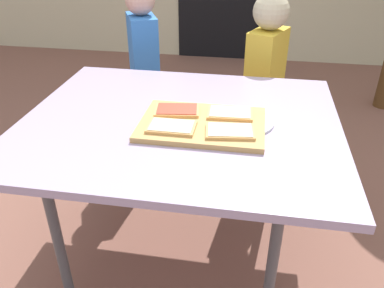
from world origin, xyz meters
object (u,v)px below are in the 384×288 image
at_px(cutting_board, 202,124).
at_px(child_right, 265,76).
at_px(dining_table, 180,130).
at_px(child_left, 144,67).
at_px(plate_white_right, 242,121).
at_px(pizza_slice_far_left, 177,110).
at_px(pizza_slice_near_right, 230,131).
at_px(pizza_slice_far_right, 230,113).
at_px(pizza_slice_near_left, 172,127).

xyz_separation_m(cutting_board, child_right, (0.22, 0.79, -0.10)).
xyz_separation_m(dining_table, child_left, (-0.37, 0.81, -0.05)).
bearing_deg(plate_white_right, child_left, 126.98).
xyz_separation_m(pizza_slice_far_left, child_left, (-0.35, 0.79, -0.13)).
bearing_deg(dining_table, child_right, 67.40).
bearing_deg(pizza_slice_far_left, pizza_slice_near_right, -32.07).
height_order(dining_table, pizza_slice_far_right, pizza_slice_far_right).
bearing_deg(pizza_slice_far_left, pizza_slice_near_left, -86.59).
xyz_separation_m(child_left, child_right, (0.68, -0.06, 0.01)).
relative_size(cutting_board, plate_white_right, 1.90).
bearing_deg(plate_white_right, cutting_board, -156.61).
height_order(cutting_board, pizza_slice_far_left, pizza_slice_far_left).
distance_m(pizza_slice_far_left, pizza_slice_near_left, 0.13).
relative_size(pizza_slice_far_right, plate_white_right, 0.73).
distance_m(cutting_board, child_right, 0.83).
distance_m(pizza_slice_near_left, child_right, 0.93).
xyz_separation_m(pizza_slice_far_left, child_right, (0.33, 0.73, -0.12)).
relative_size(pizza_slice_near_left, child_left, 0.16).
bearing_deg(child_right, dining_table, -112.60).
relative_size(pizza_slice_far_right, pizza_slice_far_left, 0.95).
height_order(pizza_slice_near_right, plate_white_right, pizza_slice_near_right).
bearing_deg(pizza_slice_far_left, dining_table, -52.24).
bearing_deg(pizza_slice_near_right, child_right, 82.13).
relative_size(pizza_slice_near_left, child_right, 0.16).
xyz_separation_m(cutting_board, pizza_slice_near_right, (0.10, -0.06, 0.02)).
height_order(pizza_slice_far_right, plate_white_right, pizza_slice_far_right).
relative_size(dining_table, pizza_slice_far_right, 6.92).
height_order(cutting_board, pizza_slice_near_left, pizza_slice_near_left).
bearing_deg(pizza_slice_near_left, dining_table, 86.11).
height_order(pizza_slice_near_right, pizza_slice_near_left, same).
relative_size(pizza_slice_far_left, child_right, 0.17).
height_order(pizza_slice_far_left, plate_white_right, pizza_slice_far_left).
distance_m(child_left, child_right, 0.68).
bearing_deg(cutting_board, pizza_slice_far_right, 38.41).
height_order(dining_table, child_left, child_left).
xyz_separation_m(pizza_slice_far_right, plate_white_right, (0.05, -0.01, -0.02)).
relative_size(cutting_board, pizza_slice_near_right, 2.52).
xyz_separation_m(cutting_board, pizza_slice_far_right, (0.09, 0.07, 0.02)).
distance_m(pizza_slice_far_left, child_left, 0.87).
xyz_separation_m(cutting_board, pizza_slice_far_left, (-0.10, 0.07, 0.02)).
height_order(pizza_slice_near_left, child_right, child_right).
bearing_deg(child_right, pizza_slice_far_left, -114.18).
distance_m(cutting_board, pizza_slice_far_right, 0.12).
distance_m(pizza_slice_far_right, plate_white_right, 0.05).
relative_size(cutting_board, pizza_slice_far_right, 2.62).
bearing_deg(child_left, dining_table, -65.43).
xyz_separation_m(pizza_slice_near_right, child_left, (-0.56, 0.92, -0.13)).
xyz_separation_m(plate_white_right, child_right, (0.08, 0.73, -0.10)).
bearing_deg(cutting_board, dining_table, 152.94).
bearing_deg(pizza_slice_far_right, plate_white_right, -15.78).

